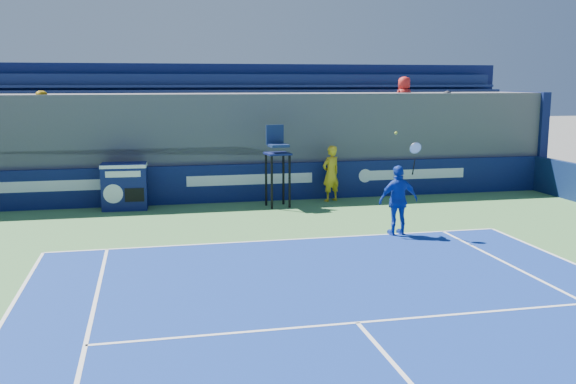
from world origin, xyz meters
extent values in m
imported|color=gold|center=(2.50, 16.56, 0.90)|extent=(0.76, 0.66, 1.77)
cube|color=white|center=(0.00, 11.88, 0.02)|extent=(10.97, 0.07, 0.00)
cube|color=white|center=(0.00, 6.40, 0.02)|extent=(8.23, 0.07, 0.00)
cube|color=#0D164A|center=(0.00, 17.10, 0.60)|extent=(20.40, 0.20, 1.20)
cube|color=white|center=(-6.00, 17.00, 0.72)|extent=(3.20, 0.01, 0.32)
cube|color=white|center=(0.00, 17.00, 0.72)|extent=(4.00, 0.01, 0.32)
cube|color=white|center=(5.50, 17.00, 0.72)|extent=(3.60, 0.01, 0.32)
cylinder|color=white|center=(3.80, 16.99, 0.72)|extent=(0.44, 0.01, 0.44)
cube|color=#101751|center=(-3.84, 16.58, 0.70)|extent=(1.34, 0.77, 1.40)
cube|color=white|center=(-3.84, 16.58, 1.33)|extent=(1.36, 0.79, 0.10)
cylinder|color=white|center=(-4.16, 16.23, 0.55)|extent=(0.56, 0.05, 0.56)
cube|color=black|center=(-3.56, 16.20, 0.50)|extent=(0.55, 0.05, 0.40)
cube|color=white|center=(-3.86, 16.22, 1.12)|extent=(1.00, 0.06, 0.18)
cylinder|color=black|center=(0.43, 15.71, 0.80)|extent=(0.08, 0.08, 1.60)
cylinder|color=black|center=(0.99, 15.78, 0.80)|extent=(0.08, 0.08, 1.60)
cylinder|color=black|center=(0.36, 16.26, 0.80)|extent=(0.08, 0.08, 1.60)
cylinder|color=black|center=(0.92, 16.33, 0.80)|extent=(0.08, 0.08, 1.60)
cube|color=#0E164A|center=(0.68, 16.02, 1.63)|extent=(0.78, 0.78, 0.06)
cube|color=navy|center=(0.69, 15.92, 1.88)|extent=(0.60, 0.52, 0.08)
cube|color=#132047|center=(0.64, 16.28, 2.18)|extent=(0.55, 0.13, 0.60)
imported|color=#1537AD|center=(2.85, 11.82, 0.88)|extent=(1.04, 0.49, 1.74)
cylinder|color=black|center=(3.20, 11.76, 1.70)|extent=(0.04, 0.15, 0.39)
torus|color=silver|center=(3.20, 11.69, 2.18)|extent=(0.30, 0.12, 0.29)
cylinder|color=white|center=(3.20, 11.69, 2.18)|extent=(0.25, 0.09, 0.24)
sphere|color=yellow|center=(2.70, 11.72, 2.55)|extent=(0.07, 0.07, 0.07)
cube|color=#4A4A4E|center=(0.00, 19.00, 1.69)|extent=(20.40, 3.60, 3.38)
cube|color=#4A4A4E|center=(0.00, 17.65, 1.48)|extent=(20.40, 0.90, 0.55)
cube|color=#15244E|center=(0.00, 17.55, 1.95)|extent=(20.00, 0.45, 0.08)
cube|color=#15244E|center=(0.00, 17.80, 2.15)|extent=(20.00, 0.06, 0.45)
cube|color=#4A4A4E|center=(0.00, 18.55, 2.02)|extent=(20.40, 0.90, 0.55)
cube|color=#15244E|center=(0.00, 18.45, 2.50)|extent=(20.00, 0.45, 0.08)
cube|color=#15244E|center=(0.00, 18.70, 2.70)|extent=(20.00, 0.06, 0.45)
cube|color=#4A4A4E|center=(0.00, 19.45, 2.58)|extent=(20.40, 0.90, 0.55)
cube|color=#15244E|center=(0.00, 19.35, 3.05)|extent=(20.00, 0.45, 0.08)
cube|color=#15244E|center=(0.00, 19.60, 3.25)|extent=(20.00, 0.06, 0.45)
cube|color=#4A4A4E|center=(0.00, 20.35, 3.13)|extent=(20.40, 0.90, 0.55)
cube|color=#15244E|center=(0.00, 20.25, 3.60)|extent=(20.00, 0.45, 0.08)
cube|color=#15244E|center=(0.00, 20.50, 3.80)|extent=(20.00, 0.06, 0.45)
cube|color=#0C1647|center=(0.00, 20.95, 2.20)|extent=(20.80, 0.30, 4.40)
cube|color=#0C1647|center=(10.35, 19.00, 1.70)|extent=(0.30, 3.90, 3.40)
imported|color=gold|center=(-6.20, 17.60, 2.63)|extent=(0.88, 0.71, 1.73)
imported|color=white|center=(-2.05, 17.60, 2.57)|extent=(1.07, 0.67, 1.59)
imported|color=teal|center=(1.24, 17.60, 2.53)|extent=(0.90, 0.38, 1.53)
imported|color=red|center=(5.70, 18.50, 3.13)|extent=(0.89, 0.68, 1.62)
imported|color=black|center=(6.86, 17.60, 2.61)|extent=(0.70, 0.55, 1.69)
camera|label=1|loc=(-3.13, -2.74, 3.77)|focal=40.00mm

